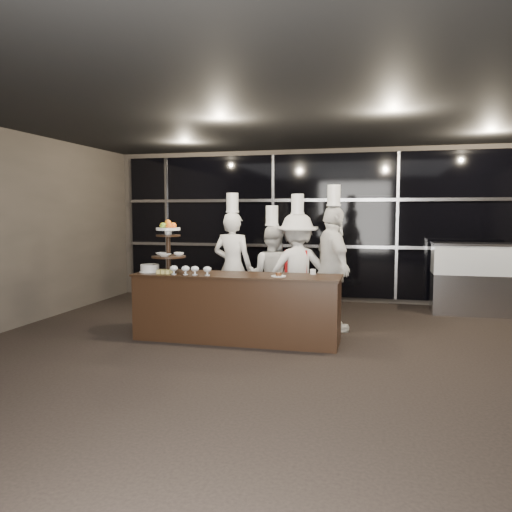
% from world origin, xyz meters
% --- Properties ---
extents(room, '(10.00, 10.00, 10.00)m').
position_xyz_m(room, '(0.00, 0.00, 1.50)').
color(room, black).
rests_on(room, ground).
extents(window_wall, '(8.60, 0.10, 2.80)m').
position_xyz_m(window_wall, '(0.00, 4.94, 1.50)').
color(window_wall, black).
rests_on(window_wall, ground).
extents(buffet_counter, '(2.84, 0.74, 0.92)m').
position_xyz_m(buffet_counter, '(-1.02, 1.63, 0.47)').
color(buffet_counter, black).
rests_on(buffet_counter, ground).
extents(display_stand, '(0.48, 0.48, 0.74)m').
position_xyz_m(display_stand, '(-2.02, 1.63, 1.34)').
color(display_stand, black).
rests_on(display_stand, buffet_counter).
extents(compotes, '(0.59, 0.11, 0.12)m').
position_xyz_m(compotes, '(-1.61, 1.41, 1.00)').
color(compotes, silver).
rests_on(compotes, buffet_counter).
extents(layer_cake, '(0.30, 0.30, 0.11)m').
position_xyz_m(layer_cake, '(-2.29, 1.58, 0.97)').
color(layer_cake, white).
rests_on(layer_cake, buffet_counter).
extents(pastry_squares, '(0.20, 0.13, 0.05)m').
position_xyz_m(pastry_squares, '(-2.01, 1.46, 0.95)').
color(pastry_squares, '#D6C868').
rests_on(pastry_squares, buffet_counter).
extents(small_plate, '(0.20, 0.20, 0.05)m').
position_xyz_m(small_plate, '(-0.41, 1.53, 0.94)').
color(small_plate, white).
rests_on(small_plate, buffet_counter).
extents(chef_cup, '(0.08, 0.08, 0.07)m').
position_xyz_m(chef_cup, '(-0.00, 1.88, 0.96)').
color(chef_cup, white).
rests_on(chef_cup, buffet_counter).
extents(display_case, '(1.37, 0.60, 1.24)m').
position_xyz_m(display_case, '(2.46, 4.30, 0.69)').
color(display_case, '#A5A5AA').
rests_on(display_case, ground).
extents(chef_a, '(0.69, 0.49, 2.07)m').
position_xyz_m(chef_a, '(-1.40, 2.73, 0.91)').
color(chef_a, white).
rests_on(chef_a, ground).
extents(chef_b, '(0.78, 0.62, 1.87)m').
position_xyz_m(chef_b, '(-0.74, 2.63, 0.80)').
color(chef_b, silver).
rests_on(chef_b, ground).
extents(chef_c, '(1.28, 1.00, 2.04)m').
position_xyz_m(chef_c, '(-0.35, 2.65, 0.88)').
color(chef_c, silver).
rests_on(chef_c, ground).
extents(chef_d, '(0.88, 1.18, 2.16)m').
position_xyz_m(chef_d, '(0.21, 2.50, 0.95)').
color(chef_d, white).
rests_on(chef_d, ground).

